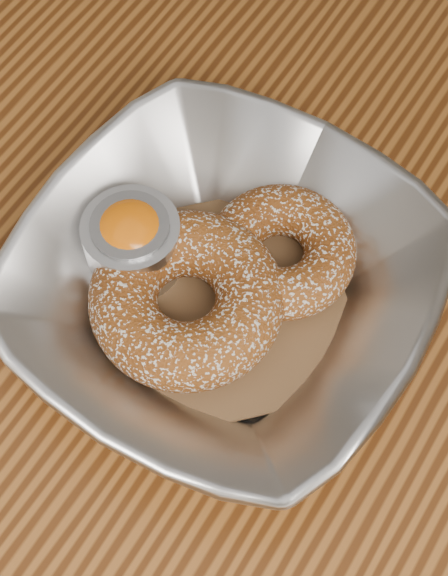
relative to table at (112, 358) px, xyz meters
The scene contains 7 objects.
ground_plane 0.65m from the table, ahead, with size 4.00×4.00×0.00m, color #565659.
table is the anchor object (origin of this frame).
serving_bowl 0.15m from the table, 25.09° to the left, with size 0.24×0.24×0.06m, color #B5B7BC.
parchment 0.13m from the table, 25.09° to the left, with size 0.14×0.14×0.00m, color brown.
donut_back 0.17m from the table, 40.69° to the left, with size 0.09×0.09×0.03m, color brown.
donut_front 0.14m from the table, 16.26° to the left, with size 0.11×0.11×0.04m, color brown.
ramekin 0.14m from the table, 68.38° to the left, with size 0.06×0.06×0.05m.
Camera 1 is at (0.20, -0.16, 1.23)m, focal length 55.00 mm.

